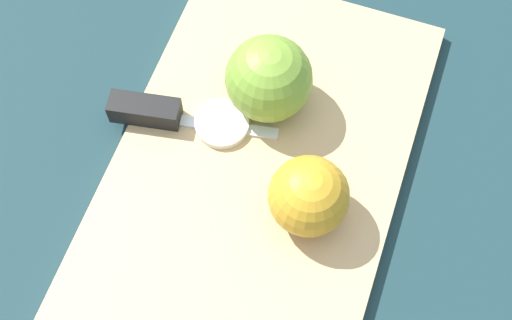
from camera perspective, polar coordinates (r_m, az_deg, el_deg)
ground_plane at (r=0.66m, az=0.00°, el=-1.28°), size 4.00×4.00×0.00m
cutting_board at (r=0.65m, az=0.00°, el=-1.02°), size 0.44×0.29×0.01m
apple_half_left at (r=0.60m, az=4.27°, el=-2.91°), size 0.07×0.07×0.07m
apple_half_right at (r=0.64m, az=1.06°, el=6.53°), size 0.08×0.08×0.08m
knife at (r=0.67m, az=-8.35°, el=3.86°), size 0.06×0.16×0.02m
apple_slice at (r=0.66m, az=-2.75°, el=2.94°), size 0.05×0.05×0.01m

